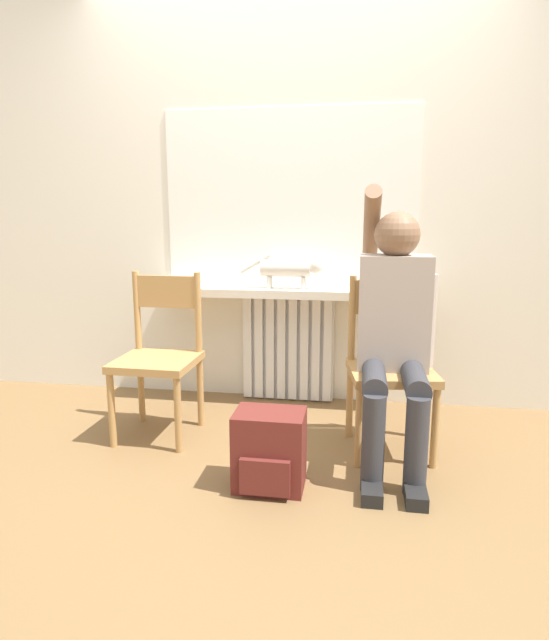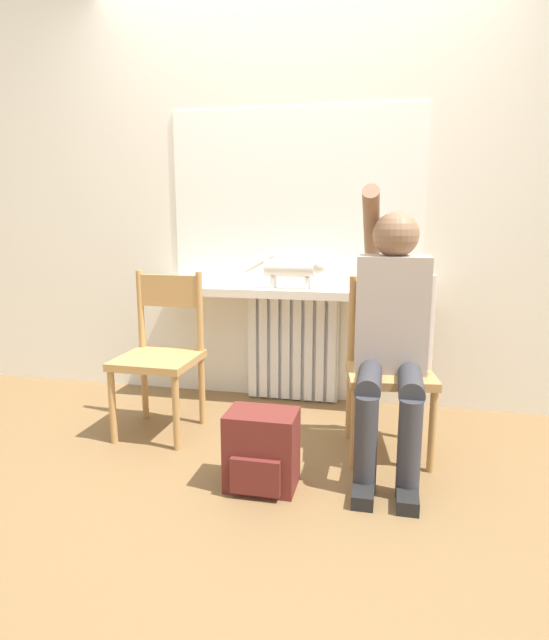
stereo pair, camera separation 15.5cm
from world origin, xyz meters
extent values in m
plane|color=brown|center=(0.00, 0.00, 0.00)|extent=(12.00, 12.00, 0.00)
cube|color=white|center=(0.00, 1.23, 1.35)|extent=(7.00, 0.06, 2.70)
cube|color=white|center=(0.00, 1.16, 0.34)|extent=(0.58, 0.05, 0.69)
cube|color=white|center=(-0.25, 1.12, 0.34)|extent=(0.05, 0.03, 0.66)
cube|color=white|center=(-0.18, 1.12, 0.34)|extent=(0.05, 0.03, 0.66)
cube|color=white|center=(-0.11, 1.12, 0.34)|extent=(0.05, 0.03, 0.66)
cube|color=white|center=(-0.04, 1.12, 0.34)|extent=(0.05, 0.03, 0.66)
cube|color=white|center=(0.04, 1.12, 0.34)|extent=(0.05, 0.03, 0.66)
cube|color=white|center=(0.11, 1.12, 0.34)|extent=(0.05, 0.03, 0.66)
cube|color=white|center=(0.18, 1.12, 0.34)|extent=(0.05, 0.03, 0.66)
cube|color=white|center=(0.25, 1.12, 0.34)|extent=(0.05, 0.03, 0.66)
cube|color=white|center=(0.00, 1.06, 0.71)|extent=(1.61, 0.27, 0.05)
cube|color=white|center=(0.00, 1.20, 1.27)|extent=(1.55, 0.01, 1.07)
cube|color=#B2844C|center=(-0.61, 0.46, 0.41)|extent=(0.42, 0.42, 0.04)
cylinder|color=#B2844C|center=(-0.79, 0.29, 0.20)|extent=(0.04, 0.04, 0.39)
cylinder|color=#B2844C|center=(-0.44, 0.28, 0.20)|extent=(0.04, 0.04, 0.39)
cylinder|color=#B2844C|center=(-0.78, 0.65, 0.20)|extent=(0.04, 0.04, 0.39)
cylinder|color=#B2844C|center=(-0.43, 0.64, 0.20)|extent=(0.04, 0.04, 0.39)
cylinder|color=#B2844C|center=(-0.78, 0.65, 0.65)|extent=(0.04, 0.04, 0.44)
cylinder|color=#B2844C|center=(-0.43, 0.64, 0.65)|extent=(0.04, 0.04, 0.44)
cube|color=#B2844C|center=(-0.61, 0.64, 0.76)|extent=(0.37, 0.03, 0.18)
cube|color=#B2844C|center=(0.61, 0.46, 0.41)|extent=(0.46, 0.46, 0.04)
cylinder|color=#B2844C|center=(0.46, 0.26, 0.20)|extent=(0.04, 0.04, 0.39)
cylinder|color=#B2844C|center=(0.81, 0.31, 0.20)|extent=(0.04, 0.04, 0.39)
cylinder|color=#B2844C|center=(0.41, 0.62, 0.20)|extent=(0.04, 0.04, 0.39)
cylinder|color=#B2844C|center=(0.76, 0.67, 0.20)|extent=(0.04, 0.04, 0.39)
cylinder|color=#B2844C|center=(0.41, 0.62, 0.65)|extent=(0.04, 0.04, 0.44)
cylinder|color=#B2844C|center=(0.76, 0.67, 0.65)|extent=(0.04, 0.04, 0.44)
cube|color=#B2844C|center=(0.58, 0.64, 0.76)|extent=(0.37, 0.08, 0.18)
cylinder|color=#333338|center=(0.52, 0.27, 0.45)|extent=(0.11, 0.43, 0.11)
cylinder|color=#333338|center=(0.70, 0.27, 0.45)|extent=(0.11, 0.43, 0.11)
cylinder|color=#333338|center=(0.52, 0.05, 0.22)|extent=(0.10, 0.10, 0.43)
cylinder|color=#333338|center=(0.70, 0.05, 0.22)|extent=(0.10, 0.10, 0.43)
cube|color=black|center=(0.52, -0.01, 0.03)|extent=(0.09, 0.20, 0.06)
cube|color=black|center=(0.70, -0.01, 0.03)|extent=(0.09, 0.20, 0.06)
cube|color=#AD9E93|center=(0.61, 0.49, 0.71)|extent=(0.34, 0.20, 0.56)
sphere|color=#846047|center=(0.61, 0.49, 1.09)|extent=(0.22, 0.22, 0.22)
cylinder|color=#846047|center=(0.49, 0.62, 1.13)|extent=(0.08, 0.50, 0.38)
cylinder|color=#AD9E93|center=(0.76, 0.45, 0.68)|extent=(0.08, 0.08, 0.45)
cylinder|color=silver|center=(0.00, 1.04, 0.86)|extent=(0.30, 0.10, 0.10)
sphere|color=silver|center=(0.18, 1.04, 0.88)|extent=(0.09, 0.09, 0.09)
cone|color=silver|center=(0.18, 1.01, 0.92)|extent=(0.03, 0.03, 0.03)
cone|color=silver|center=(0.18, 1.06, 0.92)|extent=(0.03, 0.03, 0.03)
cylinder|color=silver|center=(0.11, 1.01, 0.78)|extent=(0.03, 0.03, 0.07)
cylinder|color=silver|center=(0.11, 1.06, 0.78)|extent=(0.03, 0.03, 0.07)
cylinder|color=silver|center=(-0.10, 1.01, 0.78)|extent=(0.03, 0.03, 0.07)
cylinder|color=silver|center=(-0.10, 1.06, 0.78)|extent=(0.03, 0.03, 0.07)
cylinder|color=silver|center=(-0.19, 1.04, 0.89)|extent=(0.19, 0.03, 0.13)
cube|color=maroon|center=(0.08, 0.02, 0.17)|extent=(0.30, 0.22, 0.34)
cube|color=maroon|center=(0.08, -0.11, 0.10)|extent=(0.21, 0.03, 0.15)
camera|label=1|loc=(0.44, -2.13, 1.18)|focal=30.00mm
camera|label=2|loc=(0.59, -2.10, 1.18)|focal=30.00mm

